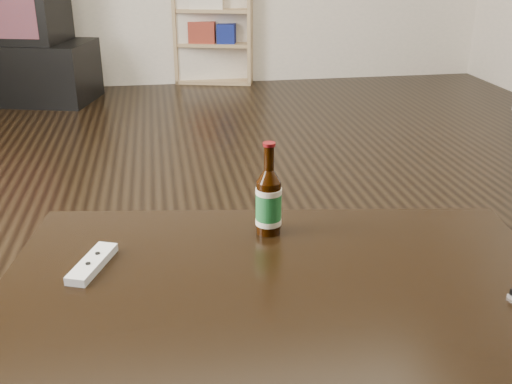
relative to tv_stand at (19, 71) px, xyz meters
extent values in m
cube|color=black|center=(1.17, -2.65, -0.21)|extent=(5.00, 6.00, 0.01)
cube|color=black|center=(0.00, 0.00, 0.00)|extent=(1.15, 0.79, 0.42)
cube|color=black|center=(0.00, 0.00, 0.48)|extent=(0.81, 0.62, 0.54)
cube|color=tan|center=(1.17, 0.46, 0.36)|extent=(0.10, 0.28, 1.14)
cube|color=tan|center=(1.74, 0.31, 0.36)|extent=(0.10, 0.28, 1.14)
cube|color=tan|center=(1.45, 0.39, -0.20)|extent=(0.67, 0.43, 0.03)
cube|color=tan|center=(1.49, 0.51, 0.36)|extent=(0.60, 0.19, 1.14)
cube|color=tan|center=(1.45, 0.39, 0.10)|extent=(0.61, 0.39, 0.03)
cube|color=tan|center=(1.45, 0.39, 0.36)|extent=(0.61, 0.39, 0.03)
cube|color=maroon|center=(1.36, 0.39, 0.19)|extent=(0.25, 0.22, 0.17)
cube|color=navy|center=(1.55, 0.34, 0.19)|extent=(0.18, 0.21, 0.15)
cube|color=black|center=(1.19, -3.46, 0.19)|extent=(1.23, 0.83, 0.06)
cylinder|color=black|center=(0.74, -3.13, -0.02)|extent=(0.08, 0.08, 0.37)
cylinder|color=black|center=(1.72, -3.27, -0.02)|extent=(0.08, 0.08, 0.37)
cylinder|color=black|center=(1.21, -3.25, 0.28)|extent=(0.07, 0.07, 0.13)
cylinder|color=#1C632C|center=(1.21, -3.25, 0.29)|extent=(0.07, 0.07, 0.08)
cylinder|color=beige|center=(1.21, -3.25, 0.33)|extent=(0.07, 0.07, 0.01)
cylinder|color=beige|center=(1.21, -3.25, 0.25)|extent=(0.07, 0.07, 0.01)
cone|color=black|center=(1.21, -3.25, 0.36)|extent=(0.07, 0.07, 0.03)
cylinder|color=black|center=(1.21, -3.25, 0.41)|extent=(0.03, 0.03, 0.06)
cylinder|color=maroon|center=(1.21, -3.25, 0.44)|extent=(0.03, 0.03, 0.01)
cube|color=silver|center=(0.81, -3.35, 0.23)|extent=(0.10, 0.17, 0.02)
cylinder|color=black|center=(0.82, -3.33, 0.24)|extent=(0.01, 0.01, 0.00)
cylinder|color=black|center=(0.80, -3.37, 0.24)|extent=(0.01, 0.01, 0.00)
camera|label=1|loc=(0.97, -4.51, 0.86)|focal=42.00mm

